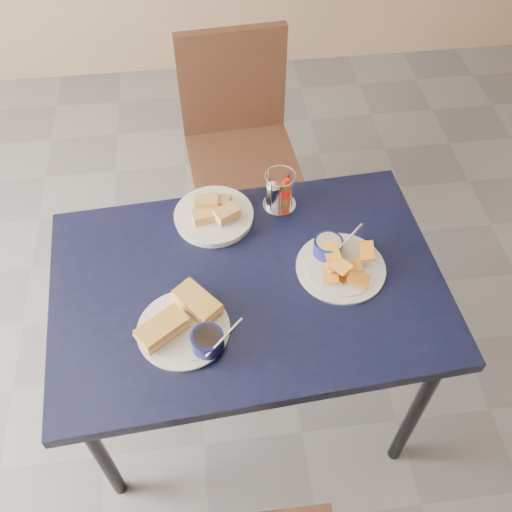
{
  "coord_description": "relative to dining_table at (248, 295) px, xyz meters",
  "views": [
    {
      "loc": [
        -0.28,
        -0.81,
        2.12
      ],
      "look_at": [
        -0.15,
        0.23,
        0.82
      ],
      "focal_mm": 40.0,
      "sensor_mm": 36.0,
      "label": 1
    }
  ],
  "objects": [
    {
      "name": "bread_basket",
      "position": [
        -0.08,
        0.27,
        0.09
      ],
      "size": [
        0.25,
        0.25,
        0.07
      ],
      "color": "white",
      "rests_on": "dining_table"
    },
    {
      "name": "chair_far",
      "position": [
        0.07,
        0.96,
        -0.13
      ],
      "size": [
        0.48,
        0.46,
        0.96
      ],
      "color": "black",
      "rests_on": "ground"
    },
    {
      "name": "sandwich_plate",
      "position": [
        -0.19,
        -0.14,
        0.09
      ],
      "size": [
        0.3,
        0.28,
        0.12
      ],
      "color": "white",
      "rests_on": "dining_table"
    },
    {
      "name": "plantain_plate",
      "position": [
        0.28,
        0.04,
        0.09
      ],
      "size": [
        0.27,
        0.27,
        0.12
      ],
      "color": "white",
      "rests_on": "dining_table"
    },
    {
      "name": "dining_table",
      "position": [
        0.0,
        0.0,
        0.0
      ],
      "size": [
        1.21,
        0.85,
        0.75
      ],
      "color": "black",
      "rests_on": "ground"
    },
    {
      "name": "condiment_caddy",
      "position": [
        0.14,
        0.3,
        0.13
      ],
      "size": [
        0.11,
        0.11,
        0.14
      ],
      "color": "silver",
      "rests_on": "dining_table"
    },
    {
      "name": "ground",
      "position": [
        0.18,
        -0.19,
        -0.68
      ],
      "size": [
        6.0,
        6.0,
        0.0
      ],
      "primitive_type": "plane",
      "color": "#57575C",
      "rests_on": "ground"
    }
  ]
}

